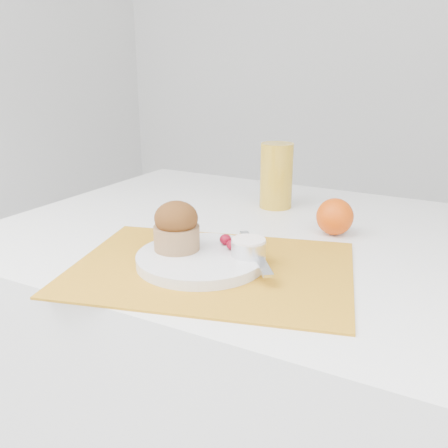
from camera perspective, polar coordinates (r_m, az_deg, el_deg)
The scene contains 11 objects.
table at distance 1.15m, azimuth 7.46°, elevation -19.33°, with size 1.20×0.80×0.75m, color white.
placemat at distance 0.82m, azimuth -1.42°, elevation -5.04°, with size 0.45×0.33×0.00m, color orange.
plate at distance 0.83m, azimuth -2.65°, elevation -3.99°, with size 0.21×0.21×0.02m, color silver.
ramekin at distance 0.81m, azimuth 2.83°, elevation -2.77°, with size 0.06×0.06×0.02m, color silver.
cream at distance 0.81m, azimuth 2.84°, elevation -1.94°, with size 0.06×0.06×0.01m, color white.
raspberry_near at distance 0.86m, azimuth 0.17°, elevation -1.78°, with size 0.02×0.02×0.02m, color #5A0210.
raspberry_far at distance 0.84m, azimuth 0.92°, elevation -2.39°, with size 0.02×0.02×0.02m, color #5A020F.
butter_knife at distance 0.83m, azimuth 3.55°, elevation -3.18°, with size 0.20×0.02×0.01m, color silver.
orange at distance 0.99m, azimuth 12.55°, elevation 0.83°, with size 0.07×0.07×0.07m, color #E64F08.
juice_glass at distance 1.15m, azimuth 6.00°, elevation 5.51°, with size 0.07×0.07×0.15m, color gold.
muffin at distance 0.84m, azimuth -5.46°, elevation -0.32°, with size 0.10×0.10×0.08m.
Camera 1 is at (0.31, -0.81, 1.07)m, focal length 40.00 mm.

